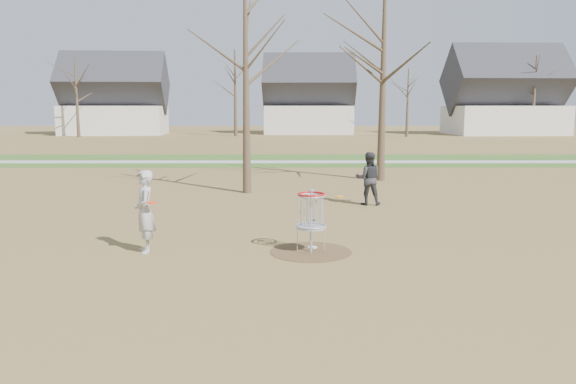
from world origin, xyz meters
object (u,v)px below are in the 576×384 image
object	(u,v)px
player_throwing	(368,179)
disc_golf_basket	(311,211)
player_standing	(145,212)
disc_grounded	(312,247)

from	to	relation	value
player_throwing	disc_golf_basket	distance (m)	6.33
player_standing	disc_grounded	size ratio (longest dim) A/B	8.20
player_standing	player_throwing	size ratio (longest dim) A/B	1.06
player_standing	disc_golf_basket	bearing A→B (deg)	73.31
player_standing	disc_golf_basket	distance (m)	3.61
disc_grounded	disc_golf_basket	xyz separation A→B (m)	(-0.04, -0.33, 0.89)
player_standing	disc_grounded	xyz separation A→B (m)	(3.65, 0.35, -0.88)
disc_golf_basket	player_throwing	bearing A→B (deg)	70.64
player_standing	disc_grounded	world-z (taller)	player_standing
player_throwing	disc_golf_basket	size ratio (longest dim) A/B	1.27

